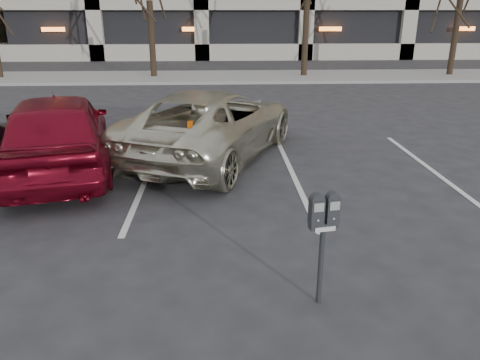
# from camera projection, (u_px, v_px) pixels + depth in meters

# --- Properties ---
(ground) EXTENTS (140.00, 140.00, 0.00)m
(ground) POSITION_uv_depth(u_px,v_px,m) (221.00, 227.00, 6.84)
(ground) COLOR #28282B
(ground) RESTS_ON ground
(sidewalk) EXTENTS (80.00, 4.00, 0.12)m
(sidewalk) POSITION_uv_depth(u_px,v_px,m) (219.00, 77.00, 21.84)
(sidewalk) COLOR gray
(sidewalk) RESTS_ON ground
(stall_lines) EXTENTS (16.90, 5.20, 0.00)m
(stall_lines) POSITION_uv_depth(u_px,v_px,m) (147.00, 176.00, 8.94)
(stall_lines) COLOR silver
(stall_lines) RESTS_ON ground
(parking_meter) EXTENTS (0.34, 0.18, 1.25)m
(parking_meter) POSITION_uv_depth(u_px,v_px,m) (324.00, 222.00, 4.76)
(parking_meter) COLOR black
(parking_meter) RESTS_ON ground
(suv_silver) EXTENTS (4.26, 5.73, 1.45)m
(suv_silver) POSITION_uv_depth(u_px,v_px,m) (211.00, 124.00, 9.91)
(suv_silver) COLOR beige
(suv_silver) RESTS_ON ground
(car_red) EXTENTS (2.95, 4.97, 1.59)m
(car_red) POSITION_uv_depth(u_px,v_px,m) (58.00, 132.00, 8.93)
(car_red) COLOR maroon
(car_red) RESTS_ON ground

